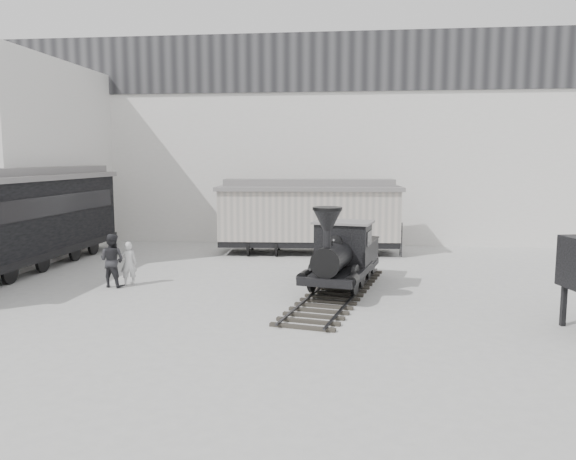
# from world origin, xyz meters

# --- Properties ---
(ground) EXTENTS (90.00, 90.00, 0.00)m
(ground) POSITION_xyz_m (0.00, 0.00, 0.00)
(ground) COLOR #9E9E9B
(north_wall) EXTENTS (34.00, 2.51, 11.00)m
(north_wall) POSITION_xyz_m (0.00, 14.98, 5.55)
(north_wall) COLOR silver
(north_wall) RESTS_ON ground
(west_pavilion) EXTENTS (7.00, 12.11, 9.00)m
(west_pavilion) POSITION_xyz_m (-14.50, 9.96, 4.49)
(west_pavilion) COLOR silver
(west_pavilion) RESTS_ON ground
(locomotive) EXTENTS (3.53, 8.70, 3.00)m
(locomotive) POSITION_xyz_m (1.76, 3.27, 1.11)
(locomotive) COLOR #292622
(locomotive) RESTS_ON ground
(boxcar) EXTENTS (8.93, 3.32, 3.59)m
(boxcar) POSITION_xyz_m (0.06, 10.83, 1.88)
(boxcar) COLOR black
(boxcar) RESTS_ON ground
(passenger_coach) EXTENTS (3.56, 14.67, 3.90)m
(passenger_coach) POSITION_xyz_m (-11.44, 4.55, 2.15)
(passenger_coach) COLOR black
(passenger_coach) RESTS_ON ground
(visitor_a) EXTENTS (0.68, 0.57, 1.60)m
(visitor_a) POSITION_xyz_m (-5.90, 3.22, 0.80)
(visitor_a) COLOR silver
(visitor_a) RESTS_ON ground
(visitor_b) EXTENTS (1.04, 0.88, 1.92)m
(visitor_b) POSITION_xyz_m (-6.40, 2.93, 0.96)
(visitor_b) COLOR #28282B
(visitor_b) RESTS_ON ground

